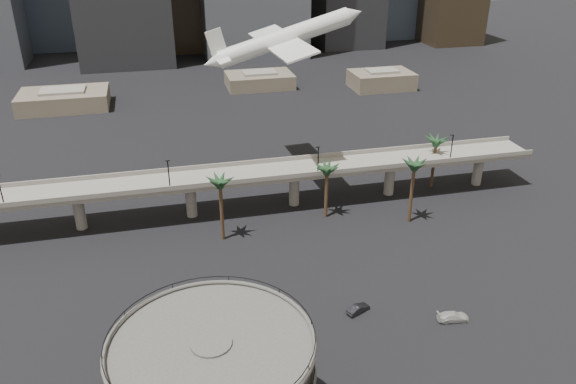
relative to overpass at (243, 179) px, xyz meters
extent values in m
cylinder|color=#464442|center=(-13.00, -59.00, 4.44)|extent=(22.00, 22.00, 0.45)
torus|color=#464442|center=(-13.00, -59.00, 4.91)|extent=(22.20, 22.20, 0.50)
torus|color=black|center=(-13.00, -59.00, 5.71)|extent=(21.80, 21.80, 0.10)
cylinder|color=#464442|center=(-13.00, -59.00, 8.44)|extent=(22.00, 22.00, 0.45)
torus|color=#464442|center=(-13.00, -59.00, 8.91)|extent=(22.20, 22.20, 0.50)
torus|color=black|center=(-13.00, -59.00, 9.71)|extent=(21.80, 21.80, 0.10)
cube|color=slate|center=(0.00, 0.00, 0.66)|extent=(130.00, 9.00, 0.90)
cube|color=slate|center=(0.00, -4.50, 1.56)|extent=(130.00, 0.30, 1.00)
cube|color=slate|center=(0.00, 4.50, 1.56)|extent=(130.00, 0.30, 1.00)
cylinder|color=slate|center=(-33.00, 0.00, -3.54)|extent=(2.20, 2.20, 8.00)
cylinder|color=slate|center=(-11.00, 0.00, -3.54)|extent=(2.20, 2.20, 8.00)
cylinder|color=slate|center=(11.00, 0.00, -3.54)|extent=(2.20, 2.20, 8.00)
cylinder|color=slate|center=(33.00, 0.00, -3.54)|extent=(2.20, 2.20, 8.00)
cylinder|color=slate|center=(55.00, 0.00, -3.54)|extent=(2.20, 2.20, 8.00)
cylinder|color=black|center=(-45.00, -4.00, 4.16)|extent=(0.24, 0.24, 6.00)
cylinder|color=black|center=(-15.00, -4.00, 4.16)|extent=(0.24, 0.24, 6.00)
cylinder|color=black|center=(15.00, -4.00, 4.16)|extent=(0.24, 0.24, 6.00)
cylinder|color=black|center=(45.00, -4.00, 4.16)|extent=(0.24, 0.24, 6.00)
cylinder|color=#4D3421|center=(-6.00, -11.00, -1.26)|extent=(0.70, 0.70, 12.15)
ellipsoid|color=#1A3A1E|center=(-6.00, -11.00, 5.21)|extent=(4.40, 4.40, 2.00)
cylinder|color=#4D3421|center=(16.00, -7.00, -1.94)|extent=(0.70, 0.70, 10.80)
ellipsoid|color=#1A3A1E|center=(16.00, -7.00, 3.86)|extent=(4.40, 4.40, 2.00)
cylinder|color=#4D3421|center=(32.00, -13.00, -1.04)|extent=(0.70, 0.70, 12.60)
ellipsoid|color=#1A3A1E|center=(32.00, -13.00, 5.66)|extent=(4.40, 4.40, 2.00)
cylinder|color=#4D3421|center=(44.00, 1.00, -1.71)|extent=(0.70, 0.70, 11.25)
ellipsoid|color=#1A3A1E|center=(44.00, 1.00, 4.31)|extent=(4.40, 4.40, 2.00)
cube|color=brown|center=(-45.00, 85.00, -4.59)|extent=(28.00, 18.00, 5.50)
cube|color=slate|center=(-45.00, 85.00, -1.44)|extent=(14.00, 9.00, 0.80)
cube|color=brown|center=(22.00, 95.00, -4.84)|extent=(24.00, 16.00, 5.00)
cube|color=slate|center=(22.00, 95.00, -1.94)|extent=(12.00, 8.00, 0.80)
cube|color=brown|center=(65.00, 83.00, -4.34)|extent=(22.00, 15.00, 6.00)
cube|color=slate|center=(65.00, 83.00, -0.94)|extent=(11.00, 7.50, 0.80)
cylinder|color=silver|center=(12.28, 14.07, 25.68)|extent=(29.93, 5.58, 11.38)
cone|color=silver|center=(28.18, 15.01, 29.94)|extent=(4.80, 4.09, 4.66)
cone|color=silver|center=(-3.61, 13.13, 21.43)|extent=(4.67, 3.66, 4.25)
cube|color=silver|center=(11.42, 14.02, 24.79)|extent=(8.65, 32.24, 2.14)
cube|color=silver|center=(-1.67, 13.24, 22.39)|extent=(3.16, 10.76, 0.92)
cube|color=silver|center=(-2.44, 13.20, 25.27)|extent=(4.81, 0.65, 6.53)
cylinder|color=#222227|center=(11.97, 19.91, 23.49)|extent=(4.98, 2.41, 3.21)
cylinder|color=#222227|center=(12.66, 8.23, 23.49)|extent=(4.98, 2.41, 3.21)
imported|color=maroon|center=(-7.41, -36.65, -6.62)|extent=(4.54, 2.71, 1.45)
imported|color=black|center=(11.64, -38.53, -6.68)|extent=(4.26, 2.95, 1.33)
imported|color=#BAB9B5|center=(25.20, -43.88, -6.63)|extent=(5.13, 2.62, 1.43)
camera|label=1|loc=(-16.02, -105.20, 48.60)|focal=35.00mm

